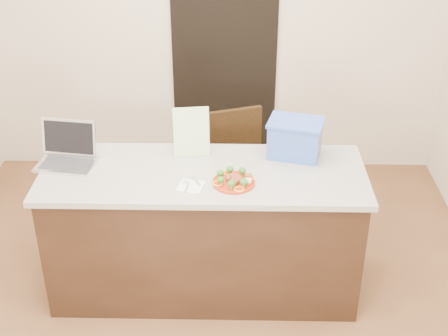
{
  "coord_description": "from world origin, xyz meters",
  "views": [
    {
      "loc": [
        0.2,
        -3.14,
        2.89
      ],
      "look_at": [
        0.13,
        0.2,
        0.98
      ],
      "focal_mm": 50.0,
      "sensor_mm": 36.0,
      "label": 1
    }
  ],
  "objects_px": {
    "napkin": "(191,186)",
    "laptop": "(68,151)",
    "chair": "(235,163)",
    "yogurt_bottle": "(249,182)",
    "blue_box": "(295,138)",
    "island": "(204,231)",
    "plate": "(234,182)"
  },
  "relations": [
    {
      "from": "island",
      "to": "chair",
      "type": "relative_size",
      "value": 2.19
    },
    {
      "from": "island",
      "to": "chair",
      "type": "distance_m",
      "value": 0.83
    },
    {
      "from": "napkin",
      "to": "yogurt_bottle",
      "type": "bearing_deg",
      "value": 1.7
    },
    {
      "from": "plate",
      "to": "blue_box",
      "type": "bearing_deg",
      "value": 43.04
    },
    {
      "from": "island",
      "to": "plate",
      "type": "height_order",
      "value": "plate"
    },
    {
      "from": "chair",
      "to": "yogurt_bottle",
      "type": "bearing_deg",
      "value": -104.47
    },
    {
      "from": "plate",
      "to": "chair",
      "type": "relative_size",
      "value": 0.28
    },
    {
      "from": "napkin",
      "to": "chair",
      "type": "xyz_separation_m",
      "value": [
        0.27,
        0.98,
        -0.39
      ]
    },
    {
      "from": "plate",
      "to": "chair",
      "type": "bearing_deg",
      "value": 89.58
    },
    {
      "from": "yogurt_bottle",
      "to": "blue_box",
      "type": "xyz_separation_m",
      "value": [
        0.31,
        0.4,
        0.09
      ]
    },
    {
      "from": "plate",
      "to": "blue_box",
      "type": "height_order",
      "value": "blue_box"
    },
    {
      "from": "chair",
      "to": "blue_box",
      "type": "bearing_deg",
      "value": -75.18
    },
    {
      "from": "napkin",
      "to": "blue_box",
      "type": "xyz_separation_m",
      "value": [
        0.66,
        0.41,
        0.12
      ]
    },
    {
      "from": "plate",
      "to": "napkin",
      "type": "xyz_separation_m",
      "value": [
        -0.26,
        -0.04,
        -0.01
      ]
    },
    {
      "from": "island",
      "to": "chair",
      "type": "bearing_deg",
      "value": 75.92
    },
    {
      "from": "island",
      "to": "plate",
      "type": "distance_m",
      "value": 0.53
    },
    {
      "from": "napkin",
      "to": "laptop",
      "type": "bearing_deg",
      "value": 159.35
    },
    {
      "from": "island",
      "to": "napkin",
      "type": "distance_m",
      "value": 0.5
    },
    {
      "from": "island",
      "to": "plate",
      "type": "relative_size",
      "value": 7.87
    },
    {
      "from": "blue_box",
      "to": "napkin",
      "type": "bearing_deg",
      "value": -133.58
    },
    {
      "from": "island",
      "to": "plate",
      "type": "bearing_deg",
      "value": -35.71
    },
    {
      "from": "blue_box",
      "to": "chair",
      "type": "distance_m",
      "value": 0.86
    },
    {
      "from": "napkin",
      "to": "yogurt_bottle",
      "type": "relative_size",
      "value": 1.85
    },
    {
      "from": "napkin",
      "to": "chair",
      "type": "bearing_deg",
      "value": 74.82
    },
    {
      "from": "yogurt_bottle",
      "to": "blue_box",
      "type": "relative_size",
      "value": 0.2
    },
    {
      "from": "island",
      "to": "laptop",
      "type": "distance_m",
      "value": 1.03
    },
    {
      "from": "yogurt_bottle",
      "to": "blue_box",
      "type": "distance_m",
      "value": 0.51
    },
    {
      "from": "island",
      "to": "yogurt_bottle",
      "type": "height_order",
      "value": "yogurt_bottle"
    },
    {
      "from": "napkin",
      "to": "chair",
      "type": "height_order",
      "value": "chair"
    },
    {
      "from": "laptop",
      "to": "chair",
      "type": "relative_size",
      "value": 0.42
    },
    {
      "from": "napkin",
      "to": "laptop",
      "type": "relative_size",
      "value": 0.37
    },
    {
      "from": "napkin",
      "to": "plate",
      "type": "bearing_deg",
      "value": 9.24
    }
  ]
}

